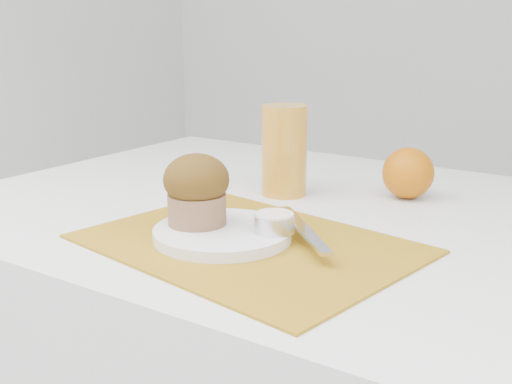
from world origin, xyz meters
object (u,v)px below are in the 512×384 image
Objects in this scene: plate at (223,233)px; juice_glass at (284,150)px; muffin at (197,189)px; orange at (408,173)px.

plate is 1.22× the size of juice_glass.
plate is 0.07m from muffin.
juice_glass is at bearing -152.60° from orange.
orange is at bearing 69.97° from plate.
juice_glass reaches higher than muffin.
orange is 0.56× the size of juice_glass.
muffin reaches higher than orange.
orange is at bearing 27.40° from juice_glass.
muffin is at bearing -175.97° from plate.
muffin is (-0.16, -0.34, 0.02)m from orange.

